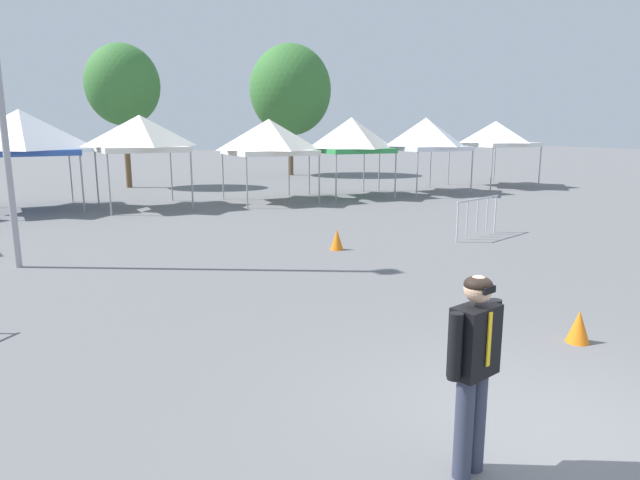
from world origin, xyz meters
TOP-DOWN VIEW (x-y plane):
  - ground_plane at (0.00, 0.00)m, footprint 140.00×140.00m
  - canopy_tent_right_of_center at (-4.78, 19.29)m, footprint 3.76×3.76m
  - canopy_tent_left_of_center at (-0.87, 18.06)m, footprint 3.14×3.14m
  - canopy_tent_far_left at (4.01, 17.67)m, footprint 3.16×3.16m
  - canopy_tent_behind_center at (7.79, 17.67)m, footprint 3.02×3.02m
  - canopy_tent_far_right at (11.49, 17.41)m, footprint 3.15×3.15m
  - canopy_tent_center at (16.41, 18.23)m, footprint 3.30×3.30m
  - person_foreground at (-1.08, -0.14)m, footprint 0.63×0.33m
  - tree_behind_tents_left at (9.85, 28.99)m, footprint 4.98×4.98m
  - tree_behind_tents_right at (-0.37, 25.80)m, footprint 3.54×3.54m
  - crowd_barrier_by_lift at (6.35, 8.09)m, footprint 2.01×0.71m
  - traffic_cone_lot_center at (2.34, 1.53)m, footprint 0.32×0.32m
  - traffic_cone_near_barrier at (2.15, 8.36)m, footprint 0.32×0.32m

SIDE VIEW (x-z plane):
  - ground_plane at x=0.00m, z-range 0.00..0.00m
  - traffic_cone_lot_center at x=2.34m, z-range 0.00..0.46m
  - traffic_cone_near_barrier at x=2.15m, z-range 0.00..0.51m
  - crowd_barrier_by_lift at x=6.35m, z-range 0.22..1.29m
  - person_foreground at x=-1.08m, z-range 0.14..1.92m
  - canopy_tent_far_left at x=4.01m, z-range 0.94..4.23m
  - canopy_tent_behind_center at x=7.79m, z-range 0.95..4.33m
  - canopy_tent_center at x=16.41m, z-range 1.01..4.27m
  - canopy_tent_far_right at x=11.49m, z-range 0.97..4.36m
  - canopy_tent_left_of_center at x=-0.87m, z-range 1.04..4.44m
  - canopy_tent_right_of_center at x=-4.78m, z-range 1.00..4.59m
  - tree_behind_tents_right at x=-0.37m, z-range 1.50..8.42m
  - tree_behind_tents_left at x=9.85m, z-range 1.23..9.18m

